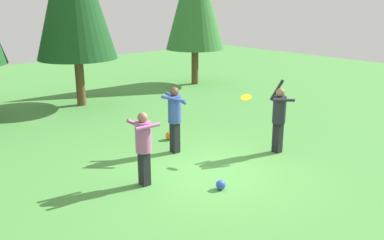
% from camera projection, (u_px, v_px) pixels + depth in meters
% --- Properties ---
extents(ground_plane, '(40.00, 40.00, 0.00)m').
position_uv_depth(ground_plane, '(210.00, 172.00, 9.66)').
color(ground_plane, '#4C9342').
extents(person_thrower, '(0.65, 0.64, 1.91)m').
position_uv_depth(person_thrower, '(279.00, 114.00, 10.64)').
color(person_thrower, black).
rests_on(person_thrower, ground_plane).
extents(person_catcher, '(0.59, 0.52, 1.64)m').
position_uv_depth(person_catcher, '(143.00, 143.00, 8.74)').
color(person_catcher, black).
rests_on(person_catcher, ground_plane).
extents(person_bystander, '(0.76, 0.76, 1.76)m').
position_uv_depth(person_bystander, '(175.00, 114.00, 10.63)').
color(person_bystander, black).
rests_on(person_bystander, ground_plane).
extents(frisbee, '(0.35, 0.35, 0.13)m').
position_uv_depth(frisbee, '(246.00, 98.00, 10.25)').
color(frisbee, yellow).
extents(ball_orange, '(0.24, 0.24, 0.24)m').
position_uv_depth(ball_orange, '(170.00, 136.00, 11.85)').
color(ball_orange, orange).
rests_on(ball_orange, ground_plane).
extents(ball_blue, '(0.21, 0.21, 0.21)m').
position_uv_depth(ball_blue, '(221.00, 185.00, 8.76)').
color(ball_blue, blue).
rests_on(ball_blue, ground_plane).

